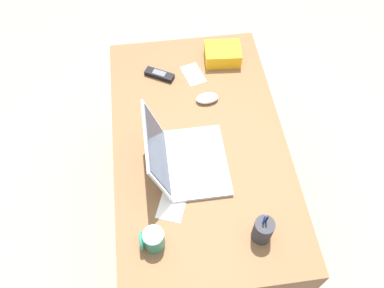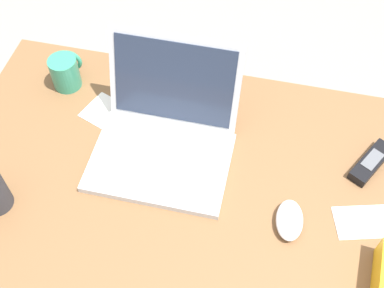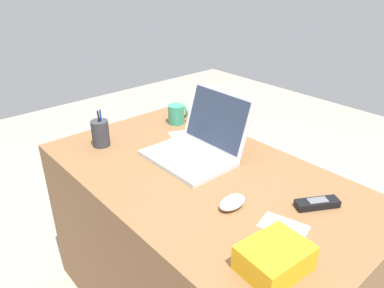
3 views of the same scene
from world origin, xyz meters
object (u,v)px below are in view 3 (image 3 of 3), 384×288
snack_bag (274,258)px  pen_holder (100,133)px  laptop (198,145)px  coffee_mug_white (177,114)px  computer_mouse (232,202)px  cordless_phone (317,203)px

snack_bag → pen_holder: bearing=178.9°
laptop → pen_holder: bearing=-144.6°
coffee_mug_white → pen_holder: bearing=-93.2°
laptop → pen_holder: laptop is taller
pen_holder → computer_mouse: bearing=8.3°
laptop → pen_holder: (-0.34, -0.24, 0.01)m
computer_mouse → cordless_phone: 0.27m
computer_mouse → snack_bag: size_ratio=0.60×
laptop → snack_bag: laptop is taller
pen_holder → snack_bag: size_ratio=0.96×
laptop → cordless_phone: (0.51, 0.06, -0.04)m
cordless_phone → pen_holder: pen_holder is taller
computer_mouse → coffee_mug_white: coffee_mug_white is taller
computer_mouse → coffee_mug_white: 0.71m
computer_mouse → cordless_phone: computer_mouse is taller
computer_mouse → cordless_phone: (0.18, 0.20, -0.00)m
laptop → cordless_phone: bearing=6.6°
coffee_mug_white → snack_bag: (0.90, -0.41, -0.01)m
computer_mouse → snack_bag: (0.25, -0.12, 0.02)m
cordless_phone → snack_bag: bearing=-77.3°
coffee_mug_white → cordless_phone: (0.83, -0.10, -0.03)m
coffee_mug_white → laptop: bearing=-25.6°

